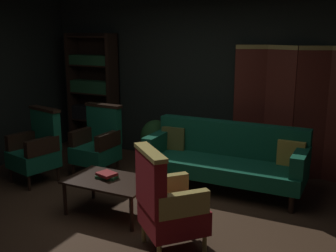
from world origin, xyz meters
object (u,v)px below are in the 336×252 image
object	(u,v)px
armchair_wing_left	(98,143)
potted_plant	(155,140)
velvet_couch	(226,156)
book_red_leather	(107,174)
book_green_cloth	(107,177)
armchair_wing_right	(37,148)
coffee_table	(110,183)
bookshelf	(93,92)
armchair_gilt_accent	(167,203)
folding_screen	(294,111)

from	to	relation	value
armchair_wing_left	potted_plant	world-z (taller)	armchair_wing_left
velvet_couch	book_red_leather	bearing A→B (deg)	-127.18
velvet_couch	book_green_cloth	distance (m)	1.67
armchair_wing_right	potted_plant	distance (m)	1.76
coffee_table	book_red_leather	world-z (taller)	book_red_leather
book_red_leather	bookshelf	bearing A→B (deg)	129.12
armchair_wing_right	book_green_cloth	xyz separation A→B (m)	(1.47, -0.41, -0.05)
book_red_leather	potted_plant	bearing A→B (deg)	98.53
armchair_gilt_accent	armchair_wing_left	bearing A→B (deg)	141.69
bookshelf	book_green_cloth	world-z (taller)	bookshelf
folding_screen	coffee_table	bearing A→B (deg)	-127.26
armchair_gilt_accent	bookshelf	bearing A→B (deg)	136.77
bookshelf	armchair_wing_left	world-z (taller)	bookshelf
potted_plant	book_green_cloth	bearing A→B (deg)	-81.47
armchair_gilt_accent	coffee_table	bearing A→B (deg)	155.16
velvet_couch	book_red_leather	xyz separation A→B (m)	(-1.01, -1.33, 0.02)
folding_screen	book_green_cloth	distance (m)	2.83
velvet_couch	book_green_cloth	bearing A→B (deg)	-127.18
armchair_wing_right	coffee_table	bearing A→B (deg)	-15.95
bookshelf	coffee_table	size ratio (longest dim) A/B	2.05
velvet_couch	armchair_wing_right	bearing A→B (deg)	-159.59
bookshelf	coffee_table	xyz separation A→B (m)	(1.75, -2.10, -0.67)
armchair_gilt_accent	book_red_leather	xyz separation A→B (m)	(-1.02, 0.47, -0.02)
folding_screen	velvet_couch	bearing A→B (deg)	-130.65
armchair_wing_right	potted_plant	size ratio (longest dim) A/B	1.38
armchair_wing_left	potted_plant	distance (m)	0.90
armchair_wing_left	armchair_wing_right	distance (m)	0.86
folding_screen	potted_plant	xyz separation A→B (m)	(-1.98, -0.49, -0.55)
folding_screen	coffee_table	distance (m)	2.82
armchair_wing_left	potted_plant	bearing A→B (deg)	48.00
bookshelf	velvet_couch	world-z (taller)	bookshelf
bookshelf	book_red_leather	xyz separation A→B (m)	(1.69, -2.08, -0.58)
armchair_wing_right	bookshelf	bearing A→B (deg)	97.60
coffee_table	armchair_wing_right	world-z (taller)	armchair_wing_right
potted_plant	folding_screen	bearing A→B (deg)	13.78
folding_screen	velvet_couch	size ratio (longest dim) A/B	0.90
bookshelf	velvet_couch	distance (m)	2.86
potted_plant	book_green_cloth	size ratio (longest dim) A/B	3.16
book_red_leather	coffee_table	bearing A→B (deg)	-22.37
coffee_table	armchair_wing_right	xyz separation A→B (m)	(-1.53, 0.44, 0.12)
armchair_wing_right	book_red_leather	size ratio (longest dim) A/B	4.97
armchair_gilt_accent	book_green_cloth	size ratio (longest dim) A/B	4.36
armchair_gilt_accent	potted_plant	bearing A→B (deg)	120.57
bookshelf	book_green_cloth	bearing A→B (deg)	-50.88
armchair_wing_left	potted_plant	xyz separation A→B (m)	(0.60, 0.67, -0.06)
potted_plant	armchair_gilt_accent	bearing A→B (deg)	-59.43
velvet_couch	book_green_cloth	world-z (taller)	velvet_couch
armchair_gilt_accent	potted_plant	xyz separation A→B (m)	(-1.27, 2.15, -0.06)
folding_screen	potted_plant	world-z (taller)	folding_screen
book_green_cloth	book_red_leather	bearing A→B (deg)	26.57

